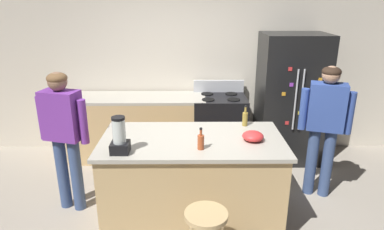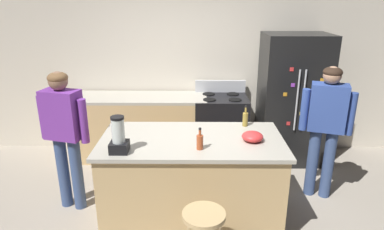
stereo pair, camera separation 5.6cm
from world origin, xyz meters
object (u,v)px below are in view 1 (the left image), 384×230
(stove_range, at_px, (219,127))
(person_by_island_left, at_px, (64,129))
(bottle_vinegar, at_px, (245,118))
(kitchen_island, at_px, (192,179))
(blender_appliance, at_px, (120,138))
(mixing_bowl, at_px, (253,136))
(person_by_sink_right, at_px, (325,120))
(refrigerator, at_px, (290,99))
(bottle_cooking_sauce, at_px, (201,141))
(bar_stool, at_px, (206,228))

(stove_range, relative_size, person_by_island_left, 0.71)
(stove_range, relative_size, bottle_vinegar, 4.82)
(kitchen_island, bearing_deg, blender_appliance, -154.28)
(stove_range, xyz_separation_m, mixing_bowl, (0.19, -1.58, 0.52))
(person_by_sink_right, height_order, bottle_vinegar, person_by_sink_right)
(stove_range, height_order, bottle_vinegar, bottle_vinegar)
(stove_range, bearing_deg, person_by_sink_right, -42.54)
(refrigerator, xyz_separation_m, mixing_bowl, (-0.82, -1.56, 0.07))
(person_by_sink_right, bearing_deg, person_by_island_left, -174.80)
(person_by_sink_right, xyz_separation_m, bottle_cooking_sauce, (-1.47, -0.74, 0.06))
(blender_appliance, bearing_deg, bottle_vinegar, 28.50)
(kitchen_island, relative_size, blender_appliance, 5.35)
(stove_range, distance_m, person_by_island_left, 2.28)
(person_by_sink_right, xyz_separation_m, bottle_vinegar, (-0.95, -0.12, 0.07))
(person_by_sink_right, bearing_deg, stove_range, 137.46)
(refrigerator, xyz_separation_m, person_by_sink_right, (0.12, -1.01, 0.05))
(bottle_vinegar, xyz_separation_m, bottle_cooking_sauce, (-0.52, -0.62, -0.01))
(person_by_sink_right, relative_size, mixing_bowl, 7.51)
(person_by_island_left, height_order, person_by_sink_right, person_by_sink_right)
(bar_stool, relative_size, bottle_vinegar, 2.82)
(blender_appliance, relative_size, mixing_bowl, 1.63)
(kitchen_island, bearing_deg, bottle_cooking_sauce, -72.75)
(person_by_sink_right, height_order, blender_appliance, person_by_sink_right)
(bar_stool, xyz_separation_m, mixing_bowl, (0.50, 0.80, 0.49))
(blender_appliance, bearing_deg, bottle_cooking_sauce, 5.16)
(bar_stool, distance_m, bottle_cooking_sauce, 0.80)
(kitchen_island, height_order, bottle_vinegar, bottle_vinegar)
(stove_range, bearing_deg, bar_stool, -97.38)
(kitchen_island, bearing_deg, refrigerator, 46.33)
(kitchen_island, distance_m, bottle_cooking_sauce, 0.62)
(kitchen_island, bearing_deg, mixing_bowl, -5.50)
(person_by_island_left, distance_m, blender_appliance, 0.91)
(person_by_island_left, bearing_deg, kitchen_island, -8.91)
(bottle_cooking_sauce, height_order, mixing_bowl, bottle_cooking_sauce)
(stove_range, bearing_deg, blender_appliance, -120.48)
(stove_range, height_order, person_by_sink_right, person_by_sink_right)
(bar_stool, bearing_deg, bottle_vinegar, 68.25)
(blender_appliance, distance_m, bottle_cooking_sauce, 0.76)
(person_by_sink_right, height_order, bottle_cooking_sauce, person_by_sink_right)
(stove_range, xyz_separation_m, person_by_island_left, (-1.81, -1.31, 0.48))
(refrigerator, xyz_separation_m, bottle_vinegar, (-0.84, -1.14, 0.11))
(person_by_sink_right, height_order, bar_stool, person_by_sink_right)
(stove_range, xyz_separation_m, bottle_vinegar, (0.18, -1.16, 0.55))
(refrigerator, height_order, bottle_cooking_sauce, refrigerator)
(person_by_sink_right, xyz_separation_m, blender_appliance, (-2.22, -0.81, 0.13))
(kitchen_island, xyz_separation_m, bottle_vinegar, (0.60, 0.36, 0.56))
(person_by_sink_right, bearing_deg, mixing_bowl, -149.90)
(stove_range, bearing_deg, bottle_vinegar, -81.23)
(kitchen_island, relative_size, person_by_island_left, 1.17)
(kitchen_island, bearing_deg, person_by_island_left, 171.09)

